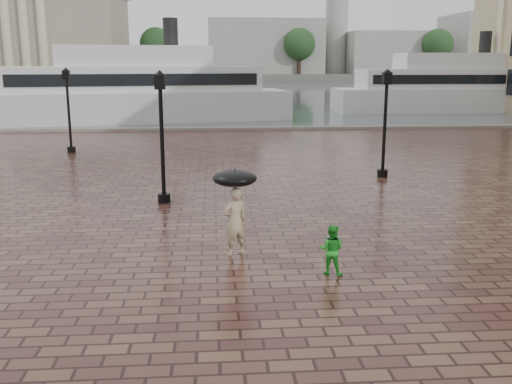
# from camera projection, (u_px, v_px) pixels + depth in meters

# --- Properties ---
(ground) EXTENTS (300.00, 300.00, 0.00)m
(ground) POSITION_uv_depth(u_px,v_px,m) (443.00, 322.00, 10.71)
(ground) COLOR #371B19
(ground) RESTS_ON ground
(harbour_water) EXTENTS (240.00, 240.00, 0.00)m
(harbour_water) POSITION_uv_depth(u_px,v_px,m) (236.00, 91.00, 100.18)
(harbour_water) COLOR #475256
(harbour_water) RESTS_ON ground
(quay_edge) EXTENTS (80.00, 0.60, 0.30)m
(quay_edge) POSITION_uv_depth(u_px,v_px,m) (271.00, 130.00, 41.83)
(quay_edge) COLOR slate
(quay_edge) RESTS_ON ground
(far_shore) EXTENTS (300.00, 60.00, 2.00)m
(far_shore) POSITION_uv_depth(u_px,v_px,m) (226.00, 76.00, 166.09)
(far_shore) COLOR #4C4C47
(far_shore) RESTS_ON ground
(museum) EXTENTS (57.00, 32.50, 26.00)m
(museum) POSITION_uv_depth(u_px,v_px,m) (10.00, 26.00, 144.21)
(museum) COLOR gray
(museum) RESTS_ON ground
(distant_skyline) EXTENTS (102.50, 22.00, 33.00)m
(distant_skyline) POSITION_uv_depth(u_px,v_px,m) (400.00, 46.00, 158.07)
(distant_skyline) COLOR gray
(distant_skyline) RESTS_ON ground
(far_trees) EXTENTS (188.00, 8.00, 13.50)m
(far_trees) POSITION_uv_depth(u_px,v_px,m) (228.00, 44.00, 142.84)
(far_trees) COLOR #2D2119
(far_trees) RESTS_ON ground
(street_lamps) EXTENTS (15.44, 12.44, 4.40)m
(street_lamps) POSITION_uv_depth(u_px,v_px,m) (195.00, 121.00, 24.74)
(street_lamps) COLOR black
(street_lamps) RESTS_ON ground
(adult_pedestrian) EXTENTS (0.76, 0.64, 1.76)m
(adult_pedestrian) POSITION_uv_depth(u_px,v_px,m) (235.00, 222.00, 14.31)
(adult_pedestrian) COLOR tan
(adult_pedestrian) RESTS_ON ground
(child_pedestrian) EXTENTS (0.70, 0.63, 1.18)m
(child_pedestrian) POSITION_uv_depth(u_px,v_px,m) (331.00, 250.00, 13.05)
(child_pedestrian) COLOR #1B9422
(child_pedestrian) RESTS_ON ground
(ferry_near) EXTENTS (26.36, 10.95, 8.42)m
(ferry_near) POSITION_uv_depth(u_px,v_px,m) (136.00, 91.00, 47.47)
(ferry_near) COLOR silver
(ferry_near) RESTS_ON ground
(ferry_far) EXTENTS (24.00, 6.05, 7.85)m
(ferry_far) POSITION_uv_depth(u_px,v_px,m) (454.00, 88.00, 57.16)
(ferry_far) COLOR silver
(ferry_far) RESTS_ON ground
(umbrella) EXTENTS (1.10, 1.10, 1.16)m
(umbrella) POSITION_uv_depth(u_px,v_px,m) (235.00, 178.00, 14.06)
(umbrella) COLOR black
(umbrella) RESTS_ON ground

